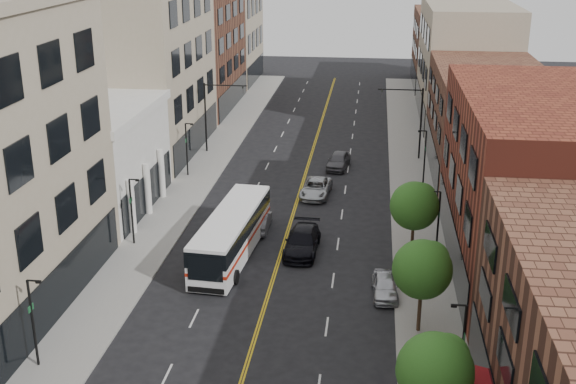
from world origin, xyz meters
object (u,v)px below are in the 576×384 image
at_px(car_lane_behind, 260,221).
at_px(city_bus, 232,232).
at_px(car_parked_far, 385,286).
at_px(car_lane_a, 302,241).
at_px(car_lane_b, 316,188).
at_px(car_lane_c, 339,161).

bearing_deg(car_lane_behind, city_bus, 76.07).
distance_m(city_bus, car_parked_far, 11.84).
relative_size(car_lane_a, car_lane_b, 1.09).
distance_m(car_parked_far, car_lane_b, 18.81).
relative_size(car_lane_behind, car_lane_b, 0.81).
distance_m(car_lane_behind, car_lane_c, 17.02).
relative_size(car_lane_behind, car_lane_a, 0.74).
bearing_deg(city_bus, car_parked_far, -19.18).
bearing_deg(car_lane_b, car_parked_far, -67.53).
distance_m(car_lane_behind, car_lane_b, 8.96).
bearing_deg(car_lane_behind, car_lane_c, -108.60).
height_order(city_bus, car_parked_far, city_bus).
height_order(car_parked_far, car_lane_a, car_lane_a).
distance_m(car_lane_behind, car_lane_a, 5.26).
xyz_separation_m(car_lane_behind, car_lane_b, (3.72, 8.16, 0.03)).
bearing_deg(car_lane_c, car_lane_a, -86.54).
height_order(car_parked_far, car_lane_c, car_lane_c).
bearing_deg(city_bus, car_lane_behind, 80.98).
bearing_deg(car_lane_c, car_lane_b, -92.97).
relative_size(city_bus, car_lane_c, 2.76).
xyz_separation_m(car_parked_far, car_lane_b, (-5.90, 17.87, 0.05)).
relative_size(car_parked_far, car_lane_b, 0.76).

